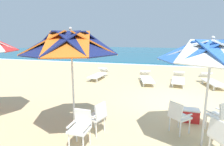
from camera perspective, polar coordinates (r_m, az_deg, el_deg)
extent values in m
plane|color=#D3B784|center=(7.38, 22.18, -9.34)|extent=(80.00, 80.00, 0.00)
cube|color=#19607F|center=(35.58, 18.13, 6.56)|extent=(80.00, 36.00, 0.10)
cube|color=white|center=(17.39, 19.22, 2.25)|extent=(80.00, 0.70, 0.01)
cylinder|color=silver|center=(4.49, 28.54, -8.72)|extent=(0.05, 0.05, 2.10)
cube|color=white|center=(4.79, 31.08, 6.66)|extent=(1.18, 1.24, 0.47)
cube|color=blue|center=(4.71, 26.23, 7.05)|extent=(1.17, 1.26, 0.47)
cube|color=white|center=(4.38, 23.08, 7.09)|extent=(1.24, 1.18, 0.47)
cube|color=blue|center=(3.98, 23.69, 6.74)|extent=(1.26, 1.17, 0.47)
cube|color=white|center=(3.74, 28.61, 6.11)|extent=(1.18, 1.24, 0.47)
sphere|color=silver|center=(4.26, 30.34, 10.02)|extent=(0.08, 0.08, 0.08)
cube|color=white|center=(4.49, 33.01, -17.64)|extent=(0.61, 0.61, 0.05)
cube|color=white|center=(4.25, 31.58, -15.73)|extent=(0.32, 0.40, 0.40)
cube|color=white|center=(4.55, 31.14, -15.51)|extent=(0.35, 0.26, 0.03)
cylinder|color=white|center=(4.81, 32.38, -18.74)|extent=(0.04, 0.04, 0.41)
cylinder|color=white|center=(4.57, 29.40, -20.06)|extent=(0.04, 0.04, 0.41)
cube|color=white|center=(5.57, 31.38, -11.94)|extent=(0.62, 0.62, 0.05)
cube|color=white|center=(5.38, 30.24, -11.37)|extent=(0.29, 0.33, 0.03)
cube|color=white|center=(5.69, 32.67, -10.42)|extent=(0.29, 0.33, 0.03)
cylinder|color=white|center=(5.62, 28.57, -14.04)|extent=(0.04, 0.04, 0.41)
cylinder|color=white|center=(5.89, 30.74, -13.13)|extent=(0.04, 0.04, 0.41)
cylinder|color=white|center=(5.44, 31.57, -15.19)|extent=(0.04, 0.04, 0.41)
cube|color=white|center=(5.07, 21.50, -13.28)|extent=(0.62, 0.62, 0.05)
cube|color=white|center=(4.84, 20.14, -11.46)|extent=(0.36, 0.36, 0.40)
cube|color=white|center=(5.15, 19.86, -11.47)|extent=(0.31, 0.31, 0.03)
cube|color=white|center=(4.92, 23.42, -12.81)|extent=(0.31, 0.31, 0.03)
cylinder|color=white|center=(5.39, 21.09, -14.47)|extent=(0.04, 0.04, 0.41)
cylinder|color=white|center=(5.20, 24.15, -15.69)|extent=(0.04, 0.04, 0.41)
cylinder|color=white|center=(5.15, 18.46, -15.54)|extent=(0.04, 0.04, 0.41)
cylinder|color=white|center=(4.95, 21.56, -16.90)|extent=(0.04, 0.04, 0.41)
cylinder|color=silver|center=(4.64, -12.64, -6.45)|extent=(0.05, 0.05, 2.18)
cube|color=orange|center=(4.39, -5.74, 9.91)|extent=(1.31, 1.26, 0.56)
cube|color=navy|center=(4.80, -7.80, 9.95)|extent=(1.26, 1.32, 0.56)
cube|color=orange|center=(5.00, -12.48, 9.84)|extent=(1.26, 1.31, 0.56)
cube|color=navy|center=(4.90, -17.53, 9.57)|extent=(1.32, 1.26, 0.56)
cube|color=orange|center=(4.54, -20.69, 9.31)|extent=(1.31, 1.26, 0.56)
cube|color=navy|center=(4.10, -19.83, 9.26)|extent=(1.26, 1.32, 0.56)
cube|color=orange|center=(3.86, -14.47, 9.49)|extent=(1.26, 1.31, 0.56)
cube|color=navy|center=(3.99, -8.20, 9.75)|extent=(1.32, 1.26, 0.56)
sphere|color=silver|center=(4.44, -13.55, 14.05)|extent=(0.08, 0.08, 0.08)
cube|color=white|center=(4.74, -5.61, -14.29)|extent=(0.55, 0.55, 0.05)
cube|color=white|center=(4.53, -3.66, -12.35)|extent=(0.21, 0.43, 0.40)
cube|color=white|center=(4.56, -7.28, -13.89)|extent=(0.39, 0.15, 0.03)
cube|color=white|center=(4.84, -4.11, -12.29)|extent=(0.39, 0.15, 0.03)
cylinder|color=white|center=(4.83, -8.63, -16.94)|extent=(0.04, 0.04, 0.41)
cylinder|color=white|center=(5.06, -5.86, -15.48)|extent=(0.04, 0.04, 0.41)
cylinder|color=white|center=(4.63, -5.23, -18.20)|extent=(0.04, 0.04, 0.41)
cylinder|color=white|center=(4.87, -2.52, -16.57)|extent=(0.04, 0.04, 0.41)
cube|color=white|center=(4.21, -10.71, -17.87)|extent=(0.44, 0.44, 0.05)
cube|color=white|center=(4.27, -9.55, -14.03)|extent=(0.42, 0.10, 0.40)
cube|color=white|center=(4.08, -8.16, -17.04)|extent=(0.04, 0.40, 0.03)
cube|color=white|center=(4.25, -13.26, -16.03)|extent=(0.04, 0.40, 0.03)
cylinder|color=white|center=(4.13, -9.46, -22.24)|extent=(0.04, 0.04, 0.41)
cylinder|color=white|center=(4.27, -14.01, -21.16)|extent=(0.04, 0.04, 0.41)
cylinder|color=white|center=(4.40, -7.31, -19.93)|extent=(0.04, 0.04, 0.41)
cylinder|color=white|center=(4.53, -11.61, -19.03)|extent=(0.04, 0.04, 0.41)
cube|color=white|center=(10.50, 30.44, -2.70)|extent=(0.96, 1.79, 0.06)
cube|color=white|center=(11.41, 28.34, -0.55)|extent=(0.69, 0.59, 0.36)
cube|color=white|center=(9.87, 30.54, -4.35)|extent=(0.06, 0.06, 0.22)
cube|color=white|center=(11.20, 30.21, -2.64)|extent=(0.06, 0.06, 0.22)
cube|color=white|center=(11.00, 27.79, -2.64)|extent=(0.06, 0.06, 0.22)
cube|color=white|center=(10.17, 20.97, -2.31)|extent=(0.78, 1.75, 0.06)
cube|color=white|center=(11.16, 21.14, -0.20)|extent=(0.65, 0.53, 0.36)
cube|color=white|center=(9.58, 22.37, -4.06)|extent=(0.06, 0.06, 0.22)
cube|color=white|center=(9.58, 19.31, -3.84)|extent=(0.06, 0.06, 0.22)
cube|color=white|center=(10.82, 22.34, -2.40)|extent=(0.06, 0.06, 0.22)
cube|color=white|center=(10.82, 19.63, -2.21)|extent=(0.06, 0.06, 0.22)
cube|color=white|center=(9.92, 11.45, -2.11)|extent=(1.01, 1.80, 0.06)
cube|color=white|center=(10.90, 10.76, 0.10)|extent=(0.70, 0.60, 0.36)
cube|color=white|center=(9.38, 13.49, -3.84)|extent=(0.06, 0.06, 0.22)
cube|color=white|center=(9.30, 10.37, -3.83)|extent=(0.06, 0.06, 0.22)
cube|color=white|center=(10.60, 12.34, -2.08)|extent=(0.06, 0.06, 0.22)
cube|color=white|center=(10.53, 9.59, -2.06)|extent=(0.06, 0.06, 0.22)
cube|color=white|center=(10.82, -4.85, -0.84)|extent=(0.72, 1.73, 0.06)
cube|color=white|center=(11.74, -2.73, 1.05)|extent=(0.63, 0.51, 0.36)
cube|color=white|center=(10.18, -5.01, -2.40)|extent=(0.06, 0.06, 0.22)
cube|color=white|center=(10.40, -7.57, -2.17)|extent=(0.06, 0.06, 0.22)
cube|color=white|center=(11.33, -2.32, -1.00)|extent=(0.06, 0.06, 0.22)
cube|color=white|center=(11.52, -4.68, -0.82)|extent=(0.06, 0.06, 0.22)
cube|color=red|center=(5.92, 24.35, -12.70)|extent=(0.48, 0.32, 0.36)
cube|color=white|center=(5.84, 24.51, -10.89)|extent=(0.50, 0.34, 0.04)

